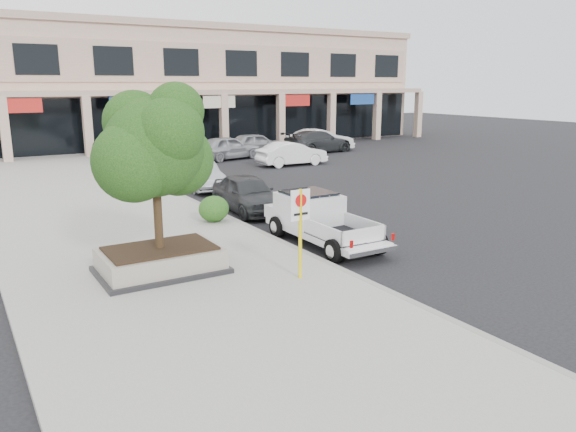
# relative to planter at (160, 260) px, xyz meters

# --- Properties ---
(ground) EXTENTS (120.00, 120.00, 0.00)m
(ground) POSITION_rel_planter_xyz_m (5.76, -1.42, -0.48)
(ground) COLOR black
(ground) RESTS_ON ground
(sidewalk) EXTENTS (8.00, 52.00, 0.15)m
(sidewalk) POSITION_rel_planter_xyz_m (0.26, 4.58, -0.40)
(sidewalk) COLOR gray
(sidewalk) RESTS_ON ground
(curb) EXTENTS (0.20, 52.00, 0.15)m
(curb) POSITION_rel_planter_xyz_m (4.21, 4.58, -0.40)
(curb) COLOR gray
(curb) RESTS_ON ground
(strip_mall) EXTENTS (40.55, 12.43, 9.50)m
(strip_mall) POSITION_rel_planter_xyz_m (13.76, 32.51, 4.27)
(strip_mall) COLOR tan
(strip_mall) RESTS_ON ground
(planter) EXTENTS (3.20, 2.20, 0.68)m
(planter) POSITION_rel_planter_xyz_m (0.00, 0.00, 0.00)
(planter) COLOR black
(planter) RESTS_ON sidewalk
(planter_tree) EXTENTS (2.90, 2.55, 4.00)m
(planter_tree) POSITION_rel_planter_xyz_m (0.13, 0.15, 2.94)
(planter_tree) COLOR black
(planter_tree) RESTS_ON planter
(no_parking_sign) EXTENTS (0.55, 0.09, 2.30)m
(no_parking_sign) POSITION_rel_planter_xyz_m (2.88, -2.29, 1.16)
(no_parking_sign) COLOR yellow
(no_parking_sign) RESTS_ON sidewalk
(hedge) EXTENTS (1.10, 0.99, 0.93)m
(hedge) POSITION_rel_planter_xyz_m (3.44, 4.34, 0.14)
(hedge) COLOR #164513
(hedge) RESTS_ON sidewalk
(pickup_truck) EXTENTS (1.88, 5.00, 1.57)m
(pickup_truck) POSITION_rel_planter_xyz_m (5.41, 0.28, 0.31)
(pickup_truck) COLOR silver
(pickup_truck) RESTS_ON ground
(curb_car_a) EXTENTS (2.02, 4.42, 1.47)m
(curb_car_a) POSITION_rel_planter_xyz_m (5.51, 5.73, 0.26)
(curb_car_a) COLOR #2A2C2F
(curb_car_a) RESTS_ON ground
(curb_car_b) EXTENTS (1.80, 4.19, 1.34)m
(curb_car_b) POSITION_rel_planter_xyz_m (5.79, 11.20, 0.20)
(curb_car_b) COLOR #999BA0
(curb_car_b) RESTS_ON ground
(curb_car_c) EXTENTS (2.22, 5.16, 1.48)m
(curb_car_c) POSITION_rel_planter_xyz_m (5.41, 17.19, 0.26)
(curb_car_c) COLOR silver
(curb_car_c) RESTS_ON ground
(curb_car_d) EXTENTS (2.89, 5.64, 1.52)m
(curb_car_d) POSITION_rel_planter_xyz_m (5.04, 23.33, 0.29)
(curb_car_d) COLOR black
(curb_car_d) RESTS_ON ground
(lot_car_a) EXTENTS (4.95, 2.76, 1.59)m
(lot_car_a) POSITION_rel_planter_xyz_m (11.48, 20.24, 0.32)
(lot_car_a) COLOR #9DA0A5
(lot_car_a) RESTS_ON ground
(lot_car_b) EXTENTS (4.43, 1.63, 1.45)m
(lot_car_b) POSITION_rel_planter_xyz_m (13.74, 15.75, 0.25)
(lot_car_b) COLOR white
(lot_car_b) RESTS_ON ground
(lot_car_c) EXTENTS (5.78, 2.93, 1.61)m
(lot_car_c) POSITION_rel_planter_xyz_m (18.83, 20.35, 0.33)
(lot_car_c) COLOR #282B2D
(lot_car_c) RESTS_ON ground
(lot_car_d) EXTENTS (5.30, 3.30, 1.37)m
(lot_car_d) POSITION_rel_planter_xyz_m (9.93, 22.14, 0.21)
(lot_car_d) COLOR black
(lot_car_d) RESTS_ON ground
(lot_car_e) EXTENTS (4.54, 1.86, 1.54)m
(lot_car_e) POSITION_rel_planter_xyz_m (14.41, 21.73, 0.30)
(lot_car_e) COLOR #929599
(lot_car_e) RESTS_ON ground
(lot_car_f) EXTENTS (5.22, 2.62, 1.64)m
(lot_car_f) POSITION_rel_planter_xyz_m (19.43, 20.97, 0.35)
(lot_car_f) COLOR silver
(lot_car_f) RESTS_ON ground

